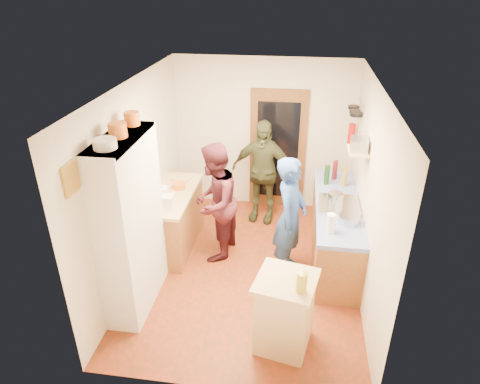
% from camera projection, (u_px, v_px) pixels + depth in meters
% --- Properties ---
extents(floor, '(3.00, 4.00, 0.02)m').
position_uv_depth(floor, '(248.00, 269.00, 6.09)').
color(floor, maroon).
rests_on(floor, ground).
extents(ceiling, '(3.00, 4.00, 0.02)m').
position_uv_depth(ceiling, '(250.00, 85.00, 4.89)').
color(ceiling, silver).
rests_on(ceiling, ground).
extents(wall_back, '(3.00, 0.02, 2.60)m').
position_uv_depth(wall_back, '(264.00, 135.00, 7.26)').
color(wall_back, beige).
rests_on(wall_back, ground).
extents(wall_front, '(3.00, 0.02, 2.60)m').
position_uv_depth(wall_front, '(220.00, 289.00, 3.72)').
color(wall_front, beige).
rests_on(wall_front, ground).
extents(wall_left, '(0.02, 4.00, 2.60)m').
position_uv_depth(wall_left, '(136.00, 180.00, 5.68)').
color(wall_left, beige).
rests_on(wall_left, ground).
extents(wall_right, '(0.02, 4.00, 2.60)m').
position_uv_depth(wall_right, '(369.00, 195.00, 5.30)').
color(wall_right, beige).
rests_on(wall_right, ground).
extents(door_frame, '(0.95, 0.06, 2.10)m').
position_uv_depth(door_frame, '(278.00, 150.00, 7.31)').
color(door_frame, brown).
rests_on(door_frame, ground).
extents(door_glass, '(0.70, 0.02, 1.70)m').
position_uv_depth(door_glass, '(277.00, 151.00, 7.28)').
color(door_glass, black).
rests_on(door_glass, door_frame).
extents(hutch_body, '(0.40, 1.20, 2.20)m').
position_uv_depth(hutch_body, '(131.00, 225.00, 5.04)').
color(hutch_body, silver).
rests_on(hutch_body, ground).
extents(hutch_top_shelf, '(0.40, 1.14, 0.04)m').
position_uv_depth(hutch_top_shelf, '(119.00, 139.00, 4.55)').
color(hutch_top_shelf, silver).
rests_on(hutch_top_shelf, hutch_body).
extents(plate_stack, '(0.24, 0.24, 0.10)m').
position_uv_depth(plate_stack, '(105.00, 144.00, 4.22)').
color(plate_stack, white).
rests_on(plate_stack, hutch_top_shelf).
extents(orange_pot_a, '(0.19, 0.19, 0.16)m').
position_uv_depth(orange_pot_a, '(118.00, 130.00, 4.50)').
color(orange_pot_a, orange).
rests_on(orange_pot_a, hutch_top_shelf).
extents(orange_pot_b, '(0.18, 0.18, 0.16)m').
position_uv_depth(orange_pot_b, '(132.00, 119.00, 4.86)').
color(orange_pot_b, orange).
rests_on(orange_pot_b, hutch_top_shelf).
extents(left_counter_base, '(0.60, 1.40, 0.85)m').
position_uv_depth(left_counter_base, '(173.00, 221.00, 6.44)').
color(left_counter_base, '#996031').
rests_on(left_counter_base, ground).
extents(left_counter_top, '(0.64, 1.44, 0.05)m').
position_uv_depth(left_counter_top, '(171.00, 194.00, 6.23)').
color(left_counter_top, '#D6B284').
rests_on(left_counter_top, left_counter_base).
extents(toaster, '(0.26, 0.18, 0.19)m').
position_uv_depth(toaster, '(164.00, 202.00, 5.78)').
color(toaster, white).
rests_on(toaster, left_counter_top).
extents(kettle, '(0.18, 0.18, 0.18)m').
position_uv_depth(kettle, '(163.00, 193.00, 6.01)').
color(kettle, white).
rests_on(kettle, left_counter_top).
extents(orange_bowl, '(0.24, 0.24, 0.09)m').
position_uv_depth(orange_bowl, '(179.00, 186.00, 6.33)').
color(orange_bowl, orange).
rests_on(orange_bowl, left_counter_top).
extents(chopping_board, '(0.30, 0.23, 0.02)m').
position_uv_depth(chopping_board, '(181.00, 178.00, 6.65)').
color(chopping_board, '#D6B284').
rests_on(chopping_board, left_counter_top).
extents(right_counter_base, '(0.60, 2.20, 0.84)m').
position_uv_depth(right_counter_base, '(335.00, 232.00, 6.18)').
color(right_counter_base, '#996031').
rests_on(right_counter_base, ground).
extents(right_counter_top, '(0.62, 2.22, 0.06)m').
position_uv_depth(right_counter_top, '(338.00, 204.00, 5.97)').
color(right_counter_top, '#1323AF').
rests_on(right_counter_top, right_counter_base).
extents(hob, '(0.55, 0.58, 0.04)m').
position_uv_depth(hob, '(339.00, 204.00, 5.87)').
color(hob, silver).
rests_on(hob, right_counter_top).
extents(pot_on_hob, '(0.21, 0.21, 0.13)m').
position_uv_depth(pot_on_hob, '(336.00, 197.00, 5.86)').
color(pot_on_hob, silver).
rests_on(pot_on_hob, hob).
extents(bottle_a, '(0.09, 0.09, 0.30)m').
position_uv_depth(bottle_a, '(327.00, 175.00, 6.42)').
color(bottle_a, '#143F14').
rests_on(bottle_a, right_counter_top).
extents(bottle_b, '(0.09, 0.09, 0.30)m').
position_uv_depth(bottle_b, '(335.00, 170.00, 6.58)').
color(bottle_b, '#591419').
rests_on(bottle_b, right_counter_top).
extents(bottle_c, '(0.09, 0.09, 0.31)m').
position_uv_depth(bottle_c, '(345.00, 177.00, 6.36)').
color(bottle_c, olive).
rests_on(bottle_c, right_counter_top).
extents(paper_towel, '(0.12, 0.12, 0.25)m').
position_uv_depth(paper_towel, '(331.00, 223.00, 5.23)').
color(paper_towel, white).
rests_on(paper_towel, right_counter_top).
extents(mixing_bowl, '(0.31, 0.31, 0.10)m').
position_uv_depth(mixing_bowl, '(349.00, 220.00, 5.45)').
color(mixing_bowl, silver).
rests_on(mixing_bowl, right_counter_top).
extents(island_base, '(0.65, 0.65, 0.86)m').
position_uv_depth(island_base, '(284.00, 314.00, 4.67)').
color(island_base, '#D6B284').
rests_on(island_base, ground).
extents(island_top, '(0.73, 0.73, 0.05)m').
position_uv_depth(island_top, '(286.00, 281.00, 4.46)').
color(island_top, '#D6B284').
rests_on(island_top, island_base).
extents(cutting_board, '(0.40, 0.34, 0.02)m').
position_uv_depth(cutting_board, '(283.00, 277.00, 4.51)').
color(cutting_board, white).
rests_on(cutting_board, island_top).
extents(oil_jar, '(0.13, 0.13, 0.22)m').
position_uv_depth(oil_jar, '(302.00, 282.00, 4.24)').
color(oil_jar, '#AD9E2D').
rests_on(oil_jar, island_top).
extents(pan_rail, '(0.02, 0.65, 0.02)m').
position_uv_depth(pan_rail, '(360.00, 102.00, 6.30)').
color(pan_rail, silver).
rests_on(pan_rail, wall_right).
extents(pan_hang_a, '(0.18, 0.18, 0.05)m').
position_uv_depth(pan_hang_a, '(356.00, 114.00, 6.22)').
color(pan_hang_a, black).
rests_on(pan_hang_a, pan_rail).
extents(pan_hang_b, '(0.16, 0.16, 0.05)m').
position_uv_depth(pan_hang_b, '(355.00, 112.00, 6.40)').
color(pan_hang_b, black).
rests_on(pan_hang_b, pan_rail).
extents(pan_hang_c, '(0.17, 0.17, 0.05)m').
position_uv_depth(pan_hang_c, '(354.00, 107.00, 6.57)').
color(pan_hang_c, black).
rests_on(pan_hang_c, pan_rail).
extents(wall_shelf, '(0.26, 0.42, 0.03)m').
position_uv_depth(wall_shelf, '(358.00, 151.00, 5.53)').
color(wall_shelf, '#D6B284').
rests_on(wall_shelf, wall_right).
extents(radio, '(0.25, 0.32, 0.15)m').
position_uv_depth(radio, '(359.00, 144.00, 5.49)').
color(radio, silver).
rests_on(radio, wall_shelf).
extents(ext_bracket, '(0.06, 0.10, 0.04)m').
position_uv_depth(ext_bracket, '(355.00, 137.00, 6.73)').
color(ext_bracket, black).
rests_on(ext_bracket, wall_right).
extents(fire_extinguisher, '(0.11, 0.11, 0.32)m').
position_uv_depth(fire_extinguisher, '(351.00, 134.00, 6.71)').
color(fire_extinguisher, red).
rests_on(fire_extinguisher, wall_right).
extents(picture_frame, '(0.03, 0.25, 0.30)m').
position_uv_depth(picture_frame, '(71.00, 179.00, 3.97)').
color(picture_frame, gold).
rests_on(picture_frame, wall_left).
extents(person_hob, '(0.55, 0.71, 1.71)m').
position_uv_depth(person_hob, '(292.00, 219.00, 5.65)').
color(person_hob, '#26488D').
rests_on(person_hob, ground).
extents(person_left, '(0.77, 0.93, 1.74)m').
position_uv_depth(person_left, '(218.00, 201.00, 6.05)').
color(person_left, '#451821').
rests_on(person_left, ground).
extents(person_back, '(1.08, 0.58, 1.75)m').
position_uv_depth(person_back, '(263.00, 172.00, 6.95)').
color(person_back, '#353820').
rests_on(person_back, ground).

